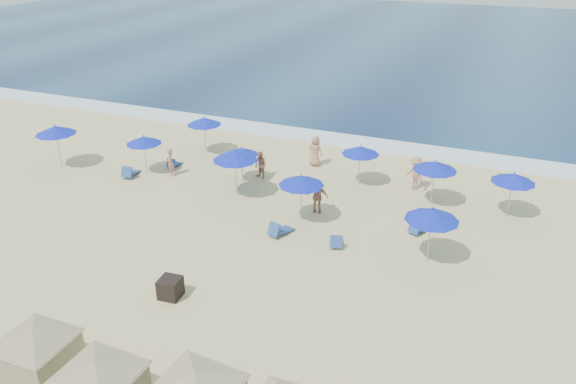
# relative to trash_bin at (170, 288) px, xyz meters

# --- Properties ---
(ground) EXTENTS (160.00, 160.00, 0.00)m
(ground) POSITION_rel_trash_bin_xyz_m (1.87, 3.91, -0.40)
(ground) COLOR #D8C589
(ground) RESTS_ON ground
(ocean) EXTENTS (160.00, 80.00, 0.06)m
(ocean) POSITION_rel_trash_bin_xyz_m (1.87, 58.91, -0.37)
(ocean) COLOR #0E254D
(ocean) RESTS_ON ground
(surf_line) EXTENTS (160.00, 2.50, 0.08)m
(surf_line) POSITION_rel_trash_bin_xyz_m (1.87, 19.41, -0.36)
(surf_line) COLOR white
(surf_line) RESTS_ON ground
(trash_bin) EXTENTS (0.87, 0.87, 0.81)m
(trash_bin) POSITION_rel_trash_bin_xyz_m (0.00, 0.00, 0.00)
(trash_bin) COLOR black
(trash_bin) RESTS_ON ground
(cabana_0) EXTENTS (4.08, 4.08, 2.56)m
(cabana_0) POSITION_rel_trash_bin_xyz_m (-0.91, -5.57, 1.06)
(cabana_0) COLOR tan
(cabana_0) RESTS_ON ground
(umbrella_0) EXTENTS (2.34, 2.34, 2.66)m
(umbrella_0) POSITION_rel_trash_bin_xyz_m (-13.40, 8.61, 1.90)
(umbrella_0) COLOR #A5A8AD
(umbrella_0) RESTS_ON ground
(umbrella_1) EXTENTS (2.04, 2.04, 2.33)m
(umbrella_1) POSITION_rel_trash_bin_xyz_m (-8.12, 9.82, 1.61)
(umbrella_1) COLOR #A5A8AD
(umbrella_1) RESTS_ON ground
(umbrella_2) EXTENTS (2.15, 2.15, 2.45)m
(umbrella_2) POSITION_rel_trash_bin_xyz_m (-6.54, 13.89, 1.72)
(umbrella_2) COLOR #A5A8AD
(umbrella_2) RESTS_ON ground
(umbrella_3) EXTENTS (1.85, 1.85, 2.10)m
(umbrella_3) POSITION_rel_trash_bin_xyz_m (-2.39, 10.85, 1.42)
(umbrella_3) COLOR #A5A8AD
(umbrella_3) RESTS_ON ground
(umbrella_4) EXTENTS (2.37, 2.37, 2.70)m
(umbrella_4) POSITION_rel_trash_bin_xyz_m (-1.80, 9.00, 1.94)
(umbrella_4) COLOR #A5A8AD
(umbrella_4) RESTS_ON ground
(umbrella_5) EXTENTS (2.20, 2.20, 2.50)m
(umbrella_5) POSITION_rel_trash_bin_xyz_m (2.38, 7.72, 1.77)
(umbrella_5) COLOR #A5A8AD
(umbrella_5) RESTS_ON ground
(umbrella_6) EXTENTS (2.07, 2.07, 2.36)m
(umbrella_6) POSITION_rel_trash_bin_xyz_m (3.78, 12.98, 1.64)
(umbrella_6) COLOR #A5A8AD
(umbrella_6) RESTS_ON ground
(umbrella_7) EXTENTS (2.22, 2.22, 2.53)m
(umbrella_7) POSITION_rel_trash_bin_xyz_m (7.93, 11.98, 1.79)
(umbrella_7) COLOR #A5A8AD
(umbrella_7) RESTS_ON ground
(umbrella_8) EXTENTS (2.11, 2.11, 2.40)m
(umbrella_8) POSITION_rel_trash_bin_xyz_m (11.63, 12.14, 1.68)
(umbrella_8) COLOR #A5A8AD
(umbrella_8) RESTS_ON ground
(umbrella_9) EXTENTS (2.29, 2.29, 2.60)m
(umbrella_9) POSITION_rel_trash_bin_xyz_m (8.71, 6.40, 1.85)
(umbrella_9) COLOR #A5A8AD
(umbrella_9) RESTS_ON ground
(beach_chair_0) EXTENTS (0.89, 1.47, 0.76)m
(beach_chair_0) POSITION_rel_trash_bin_xyz_m (-8.69, 8.95, -0.14)
(beach_chair_0) COLOR #274890
(beach_chair_0) RESTS_ON ground
(beach_chair_1) EXTENTS (0.61, 1.19, 0.64)m
(beach_chair_1) POSITION_rel_trash_bin_xyz_m (-7.15, 11.13, -0.18)
(beach_chair_1) COLOR #274890
(beach_chair_1) RESTS_ON ground
(beach_chair_2) EXTENTS (0.94, 1.37, 0.69)m
(beach_chair_2) POSITION_rel_trash_bin_xyz_m (-4.44, 13.20, -0.16)
(beach_chair_2) COLOR #274890
(beach_chair_2) RESTS_ON ground
(beach_chair_3) EXTENTS (1.02, 1.47, 0.74)m
(beach_chair_3) POSITION_rel_trash_bin_xyz_m (1.94, 6.07, -0.15)
(beach_chair_3) COLOR #274890
(beach_chair_3) RESTS_ON ground
(beach_chair_4) EXTENTS (0.87, 1.32, 0.67)m
(beach_chair_4) POSITION_rel_trash_bin_xyz_m (4.70, 6.16, -0.17)
(beach_chair_4) COLOR #274890
(beach_chair_4) RESTS_ON ground
(beach_chair_5) EXTENTS (1.00, 1.35, 0.68)m
(beach_chair_5) POSITION_rel_trash_bin_xyz_m (7.88, 8.78, -0.17)
(beach_chair_5) COLOR #274890
(beach_chair_5) RESTS_ON ground
(beachgoer_0) EXTENTS (0.67, 0.71, 1.64)m
(beachgoer_0) POSITION_rel_trash_bin_xyz_m (-6.59, 10.02, 0.41)
(beachgoer_0) COLOR #AC745F
(beachgoer_0) RESTS_ON ground
(beachgoer_1) EXTENTS (0.93, 0.83, 1.58)m
(beachgoer_1) POSITION_rel_trash_bin_xyz_m (-1.65, 11.68, 0.39)
(beachgoer_1) COLOR #AC745F
(beachgoer_1) RESTS_ON ground
(beachgoer_2) EXTENTS (1.10, 0.60, 1.79)m
(beachgoer_2) POSITION_rel_trash_bin_xyz_m (2.81, 8.88, 0.49)
(beachgoer_2) COLOR #AC745F
(beachgoer_2) RESTS_ON ground
(beachgoer_3) EXTENTS (1.36, 1.33, 1.87)m
(beachgoer_3) POSITION_rel_trash_bin_xyz_m (6.71, 13.57, 0.53)
(beachgoer_3) COLOR #AC745F
(beachgoer_3) RESTS_ON ground
(beachgoer_4) EXTENTS (0.99, 0.74, 1.85)m
(beachgoer_4) POSITION_rel_trash_bin_xyz_m (0.56, 14.66, 0.52)
(beachgoer_4) COLOR #AC745F
(beachgoer_4) RESTS_ON ground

